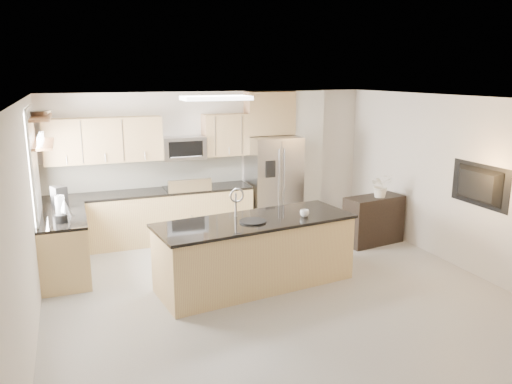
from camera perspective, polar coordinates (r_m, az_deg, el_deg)
name	(u,v)px	position (r m, az deg, el deg)	size (l,w,h in m)	color
floor	(282,298)	(6.79, 2.99, -12.01)	(6.50, 6.50, 0.00)	#A4A19C
ceiling	(285,100)	(6.15, 3.29, 10.46)	(6.00, 6.50, 0.02)	silver
wall_back	(213,162)	(9.35, -4.89, 3.40)	(6.00, 0.02, 2.60)	beige
wall_front	(476,317)	(3.79, 23.80, -12.99)	(6.00, 0.02, 2.60)	beige
wall_left	(25,229)	(5.87, -24.87, -3.83)	(0.02, 6.50, 2.60)	beige
wall_right	(469,186)	(8.01, 23.20, 0.68)	(0.02, 6.50, 2.60)	beige
back_counter	(152,216)	(8.98, -11.77, -2.68)	(3.55, 0.66, 1.44)	#CFB872
left_counter	(65,245)	(7.86, -21.03, -5.71)	(0.66, 1.50, 0.92)	#CFB872
range	(187,213)	(9.08, -7.86, -2.34)	(0.76, 0.64, 1.14)	black
upper_cabinets	(143,138)	(8.85, -12.84, 5.99)	(3.50, 0.33, 0.75)	tan
microwave	(184,148)	(8.96, -8.28, 5.01)	(0.76, 0.40, 0.40)	#A8A8AB
refrigerator	(273,184)	(9.42, 2.00, 0.98)	(0.92, 0.78, 1.78)	#A8A8AB
partition_column	(305,158)	(9.85, 5.62, 3.90)	(0.60, 0.30, 2.60)	beige
window	(34,167)	(7.59, -24.05, 2.65)	(0.04, 1.15, 1.65)	white
shelf_lower	(42,144)	(7.64, -23.28, 5.07)	(0.30, 1.20, 0.04)	brown
shelf_upper	(39,117)	(7.60, -23.54, 7.82)	(0.30, 1.20, 0.04)	brown
ceiling_fixture	(216,98)	(7.52, -4.58, 10.66)	(1.00, 0.50, 0.06)	white
island	(255,252)	(7.02, -0.07, -6.89)	(2.87, 1.35, 1.38)	#CFB872
credenza	(373,220)	(8.96, 13.28, -3.13)	(1.05, 0.44, 0.84)	black
cup	(304,213)	(7.02, 5.56, -2.43)	(0.13, 0.13, 0.10)	white
platter	(253,221)	(6.74, -0.37, -3.38)	(0.37, 0.37, 0.02)	black
blender	(61,211)	(7.31, -21.44, -2.03)	(0.17, 0.17, 0.38)	black
kettle	(65,208)	(7.62, -21.02, -1.72)	(0.22, 0.22, 0.28)	#A8A8AB
coffee_maker	(59,198)	(8.09, -21.54, -0.63)	(0.25, 0.27, 0.34)	black
bowl	(39,112)	(7.61, -23.58, 8.34)	(0.41, 0.41, 0.10)	#A8A8AB
flower_vase	(381,180)	(8.77, 14.13, 1.39)	(0.56, 0.48, 0.62)	silver
television	(475,186)	(7.80, 23.76, 0.68)	(1.08, 0.14, 0.62)	black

